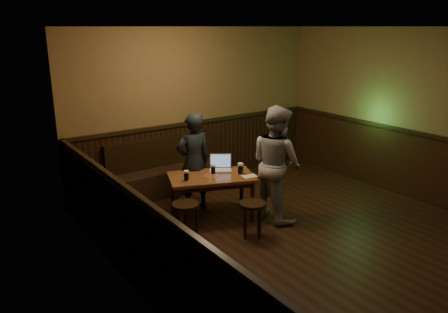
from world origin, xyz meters
TOP-DOWN VIEW (x-y plane):
  - room at (0.00, 0.22)m, footprint 5.04×6.04m
  - bench at (-0.74, 2.75)m, footprint 2.20×0.50m
  - pub_table at (-0.74, 1.43)m, footprint 1.43×1.12m
  - stool_left at (-1.40, 1.07)m, footprint 0.49×0.49m
  - stool_right at (-0.63, 0.59)m, footprint 0.42×0.42m
  - pint_left at (-1.16, 1.45)m, footprint 0.10×0.10m
  - pint_mid at (-0.68, 1.48)m, footprint 0.09×0.09m
  - pint_right at (-0.35, 1.23)m, footprint 0.11×0.11m
  - laptop at (-0.48, 1.57)m, footprint 0.43×0.41m
  - menu at (-0.30, 1.08)m, footprint 0.24×0.19m
  - person_suit at (-0.80, 1.86)m, footprint 0.60×0.43m
  - person_grey at (0.04, 0.88)m, footprint 0.67×0.85m

SIDE VIEW (x-z plane):
  - bench at x=-0.74m, z-range -0.16..0.79m
  - stool_right at x=-0.63m, z-range 0.15..0.64m
  - stool_left at x=-1.40m, z-range 0.15..0.66m
  - pub_table at x=-0.74m, z-range 0.24..0.92m
  - menu at x=-0.30m, z-range 0.67..0.67m
  - laptop at x=-0.48m, z-range 0.61..0.85m
  - pint_mid at x=-0.68m, z-range 0.67..0.81m
  - pint_left at x=-1.16m, z-range 0.67..0.82m
  - pint_right at x=-0.35m, z-range 0.67..0.84m
  - person_suit at x=-0.80m, z-range 0.00..1.56m
  - person_grey at x=0.04m, z-range 0.00..1.72m
  - room at x=0.00m, z-range -0.22..2.62m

